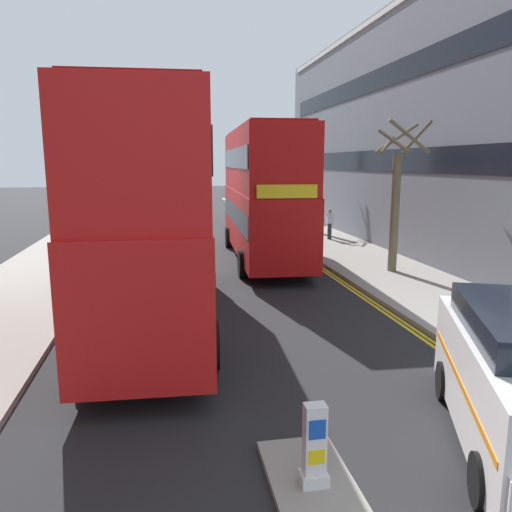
{
  "coord_description": "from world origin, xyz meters",
  "views": [
    {
      "loc": [
        -1.76,
        -1.51,
        4.21
      ],
      "look_at": [
        0.5,
        11.0,
        1.8
      ],
      "focal_mm": 34.64,
      "sensor_mm": 36.0,
      "label": 1
    }
  ],
  "objects_px": {
    "keep_left_bollard": "(314,448)",
    "pedestrian_far": "(330,224)",
    "double_decker_bus_away": "(155,209)",
    "double_decker_bus_oncoming": "(263,190)"
  },
  "relations": [
    {
      "from": "keep_left_bollard",
      "to": "pedestrian_far",
      "type": "bearing_deg",
      "value": 70.88
    },
    {
      "from": "double_decker_bus_away",
      "to": "pedestrian_far",
      "type": "distance_m",
      "value": 15.27
    },
    {
      "from": "double_decker_bus_away",
      "to": "double_decker_bus_oncoming",
      "type": "bearing_deg",
      "value": 61.14
    },
    {
      "from": "keep_left_bollard",
      "to": "pedestrian_far",
      "type": "height_order",
      "value": "pedestrian_far"
    },
    {
      "from": "keep_left_bollard",
      "to": "double_decker_bus_oncoming",
      "type": "relative_size",
      "value": 0.1
    },
    {
      "from": "pedestrian_far",
      "to": "keep_left_bollard",
      "type": "bearing_deg",
      "value": -109.12
    },
    {
      "from": "keep_left_bollard",
      "to": "double_decker_bus_oncoming",
      "type": "height_order",
      "value": "double_decker_bus_oncoming"
    },
    {
      "from": "double_decker_bus_oncoming",
      "to": "keep_left_bollard",
      "type": "bearing_deg",
      "value": -98.6
    },
    {
      "from": "double_decker_bus_away",
      "to": "pedestrian_far",
      "type": "relative_size",
      "value": 6.73
    },
    {
      "from": "double_decker_bus_away",
      "to": "pedestrian_far",
      "type": "xyz_separation_m",
      "value": [
        8.91,
        12.24,
        -2.04
      ]
    }
  ]
}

